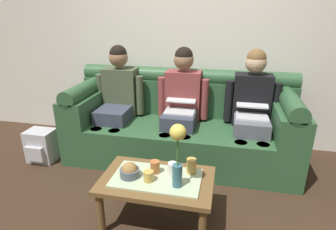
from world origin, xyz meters
name	(u,v)px	position (x,y,z in m)	size (l,w,h in m)	color
ground_plane	(155,227)	(0.00, 0.00, 0.00)	(14.00, 14.00, 0.00)	#382619
back_wall_patterned	(191,22)	(0.00, 1.70, 1.45)	(6.00, 0.12, 2.90)	silver
couch	(181,126)	(0.00, 1.17, 0.37)	(2.43, 0.88, 0.96)	#2D5633
person_left	(118,97)	(-0.73, 1.17, 0.66)	(0.56, 0.67, 1.22)	#383D4C
person_middle	(182,101)	(0.00, 1.17, 0.66)	(0.56, 0.67, 1.22)	#383D4C
person_right	(252,106)	(0.73, 1.17, 0.66)	(0.56, 0.67, 1.22)	#595B66
coffee_table	(157,184)	(0.00, 0.08, 0.34)	(0.85, 0.53, 0.40)	brown
flower_vase	(178,149)	(0.17, 0.01, 0.69)	(0.11, 0.11, 0.48)	#336672
snack_bowl	(130,171)	(-0.20, 0.05, 0.44)	(0.15, 0.15, 0.12)	#4C5666
cup_near_left	(155,167)	(-0.03, 0.14, 0.45)	(0.07, 0.07, 0.10)	#B26633
cup_near_right	(172,170)	(0.11, 0.12, 0.46)	(0.07, 0.07, 0.11)	white
cup_far_center	(191,166)	(0.24, 0.20, 0.46)	(0.07, 0.07, 0.12)	gold
cup_far_left	(149,176)	(-0.05, 0.02, 0.44)	(0.07, 0.07, 0.08)	gold
backpack_left	(41,146)	(-1.48, 0.73, 0.17)	(0.29, 0.27, 0.35)	#B7B7BC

